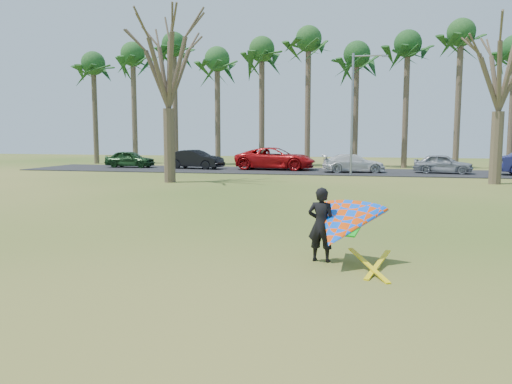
% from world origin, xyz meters
% --- Properties ---
extents(ground, '(100.00, 100.00, 0.00)m').
position_xyz_m(ground, '(0.00, 0.00, 0.00)').
color(ground, '#245011').
rests_on(ground, ground).
extents(parking_strip, '(46.00, 7.00, 0.06)m').
position_xyz_m(parking_strip, '(0.00, 25.00, 0.03)').
color(parking_strip, black).
rests_on(parking_strip, ground).
extents(palm_0, '(4.84, 4.84, 10.84)m').
position_xyz_m(palm_0, '(-22.00, 31.00, 9.17)').
color(palm_0, '#463B2A').
rests_on(palm_0, ground).
extents(palm_1, '(4.84, 4.84, 11.54)m').
position_xyz_m(palm_1, '(-18.00, 31.00, 9.85)').
color(palm_1, '#4E412F').
rests_on(palm_1, ground).
extents(palm_2, '(4.84, 4.84, 12.24)m').
position_xyz_m(palm_2, '(-14.00, 31.00, 10.52)').
color(palm_2, '#4E3F2E').
rests_on(palm_2, ground).
extents(palm_3, '(4.84, 4.84, 10.84)m').
position_xyz_m(palm_3, '(-10.00, 31.00, 9.17)').
color(palm_3, brown).
rests_on(palm_3, ground).
extents(palm_4, '(4.84, 4.84, 11.54)m').
position_xyz_m(palm_4, '(-6.00, 31.00, 9.85)').
color(palm_4, brown).
rests_on(palm_4, ground).
extents(palm_5, '(4.84, 4.84, 12.24)m').
position_xyz_m(palm_5, '(-2.00, 31.00, 10.52)').
color(palm_5, brown).
rests_on(palm_5, ground).
extents(palm_6, '(4.84, 4.84, 10.84)m').
position_xyz_m(palm_6, '(2.00, 31.00, 9.17)').
color(palm_6, brown).
rests_on(palm_6, ground).
extents(palm_7, '(4.84, 4.84, 11.54)m').
position_xyz_m(palm_7, '(6.00, 31.00, 9.85)').
color(palm_7, '#4D3D2E').
rests_on(palm_7, ground).
extents(palm_8, '(4.84, 4.84, 12.24)m').
position_xyz_m(palm_8, '(10.00, 31.00, 10.52)').
color(palm_8, '#4E3D2E').
rests_on(palm_8, ground).
extents(bare_tree_left, '(6.60, 6.60, 9.70)m').
position_xyz_m(bare_tree_left, '(-8.00, 15.00, 6.92)').
color(bare_tree_left, '#4E3E2E').
rests_on(bare_tree_left, ground).
extents(bare_tree_right, '(6.27, 6.27, 9.21)m').
position_xyz_m(bare_tree_right, '(10.00, 18.00, 6.57)').
color(bare_tree_right, '#4C3B2D').
rests_on(bare_tree_right, ground).
extents(streetlight, '(2.28, 0.18, 8.00)m').
position_xyz_m(streetlight, '(2.16, 22.00, 4.46)').
color(streetlight, gray).
rests_on(streetlight, ground).
extents(car_0, '(4.01, 1.65, 1.36)m').
position_xyz_m(car_0, '(-15.92, 25.76, 0.74)').
color(car_0, '#163817').
rests_on(car_0, parking_strip).
extents(car_1, '(4.65, 2.29, 1.47)m').
position_xyz_m(car_1, '(-10.14, 25.44, 0.79)').
color(car_1, black).
rests_on(car_1, parking_strip).
extents(car_2, '(6.22, 3.11, 1.69)m').
position_xyz_m(car_2, '(-3.82, 25.81, 0.90)').
color(car_2, '#B20E10').
rests_on(car_2, parking_strip).
extents(car_3, '(4.67, 2.54, 1.28)m').
position_xyz_m(car_3, '(2.10, 24.27, 0.70)').
color(car_3, silver).
rests_on(car_3, parking_strip).
extents(car_4, '(4.12, 2.21, 1.33)m').
position_xyz_m(car_4, '(8.18, 24.71, 0.73)').
color(car_4, gray).
rests_on(car_4, parking_strip).
extents(kite_flyer, '(2.13, 2.39, 2.02)m').
position_xyz_m(kite_flyer, '(2.57, -1.42, 0.84)').
color(kite_flyer, black).
rests_on(kite_flyer, ground).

